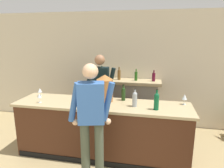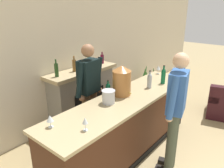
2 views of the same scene
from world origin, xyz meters
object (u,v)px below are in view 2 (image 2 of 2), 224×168
Objects in this scene: fireplace_stone at (83,95)px; copper_dispenser at (122,80)px; wine_bottle_rose_blush at (149,80)px; wine_glass_near_bucket at (50,119)px; person_customer at (175,110)px; wine_bottle_burgundy_dark at (128,80)px; person_bartender at (90,91)px; ice_bucket_steel at (108,97)px; wine_glass_front_left at (158,68)px; potted_plant_corner at (149,81)px; wine_bottle_port_short at (163,75)px; wine_bottle_cabernet_heavy at (108,90)px; wine_glass_by_dispenser at (85,121)px.

copper_dispenser is (-0.24, -1.20, 0.66)m from fireplace_stone.
wine_bottle_rose_blush is at bearing -18.34° from copper_dispenser.
wine_glass_near_bucket is (-1.89, 0.23, -0.03)m from wine_bottle_rose_blush.
person_customer reaches higher than wine_bottle_burgundy_dark.
person_bartender is 0.69m from wine_bottle_burgundy_dark.
ice_bucket_steel is 1.77m from wine_glass_front_left.
wine_bottle_port_short is at bearing -143.84° from potted_plant_corner.
wine_bottle_cabernet_heavy is (-2.88, -0.91, 0.83)m from potted_plant_corner.
wine_bottle_rose_blush is at bearing -8.54° from ice_bucket_steel.
person_customer is 5.97× the size of wine_bottle_burgundy_dark.
person_customer is at bearing -106.14° from wine_bottle_burgundy_dark.
wine_glass_front_left is (1.07, -0.02, -0.00)m from wine_bottle_burgundy_dark.
person_bartender is 1.05m from wine_bottle_rose_blush.
person_bartender is at bearing 22.46° from wine_glass_near_bucket.
person_customer reaches higher than wine_bottle_cabernet_heavy.
person_customer is 5.30× the size of wine_bottle_port_short.
wine_bottle_cabernet_heavy is (-0.23, 0.09, -0.12)m from copper_dispenser.
ice_bucket_steel is at bearing -175.76° from wine_glass_front_left.
person_customer is at bearing -27.12° from wine_glass_by_dispenser.
wine_glass_by_dispenser is at bearing -178.44° from wine_bottle_port_short.
wine_bottle_burgundy_dark is (0.32, 0.11, -0.11)m from copper_dispenser.
fireplace_stone is 1.71m from wine_bottle_port_short.
wine_bottle_port_short is 1.87× the size of wine_glass_front_left.
person_customer reaches higher than wine_bottle_rose_blush.
copper_dispenser is (0.23, -0.51, 0.25)m from person_bartender.
ice_bucket_steel is (-0.41, 0.86, 0.10)m from person_customer.
wine_glass_front_left is (1.36, 1.00, 0.13)m from person_customer.
wine_bottle_port_short reaches higher than wine_glass_by_dispenser.
ice_bucket_steel is at bearing -167.68° from wine_bottle_burgundy_dark.
person_bartender is at bearing 138.61° from wine_bottle_rose_blush.
wine_bottle_burgundy_dark is (0.29, 1.02, 0.13)m from person_customer.
person_customer is 9.92× the size of wine_glass_front_left.
potted_plant_corner is 2.55× the size of wine_bottle_burgundy_dark.
fireplace_stone is 8.69× the size of wine_glass_front_left.
person_bartender is (-2.88, -0.50, 0.70)m from potted_plant_corner.
wine_glass_by_dispenser is (-1.12, -0.32, -0.12)m from copper_dispenser.
wine_glass_near_bucket is at bearing 144.84° from person_customer.
wine_bottle_burgundy_dark is (0.55, -0.40, 0.14)m from person_bartender.
wine_bottle_burgundy_dark is at bearing 73.86° from person_customer.
potted_plant_corner is 2.32m from wine_bottle_port_short.
wine_glass_near_bucket is at bearing -179.19° from wine_glass_front_left.
person_customer is 1.29m from wine_glass_by_dispenser.
wine_glass_front_left is at bearing -1.18° from wine_bottle_burgundy_dark.
potted_plant_corner is 4.18m from wine_glass_near_bucket.
wine_glass_by_dispenser is at bearing -137.16° from person_bartender.
copper_dispenser is 0.36m from wine_bottle_burgundy_dark.
person_bartender is 6.31× the size of wine_bottle_cabernet_heavy.
wine_bottle_burgundy_dark is 1.07m from wine_glass_front_left.
person_bartender reaches higher than wine_glass_front_left.
ice_bucket_steel is 0.79m from wine_glass_by_dispenser.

